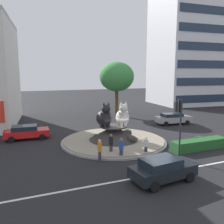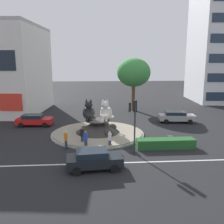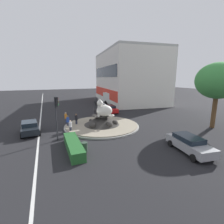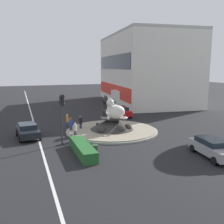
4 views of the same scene
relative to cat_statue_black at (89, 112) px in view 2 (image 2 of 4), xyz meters
The scene contains 16 objects.
ground_plane 2.75m from the cat_statue_black, ahead, with size 160.00×160.00×0.00m, color black.
lane_centreline 8.65m from the cat_statue_black, 83.30° to the right, with size 112.00×0.20×0.01m, color silver.
roundabout_island 2.21m from the cat_statue_black, ahead, with size 10.40×10.40×1.68m.
cat_statue_black is the anchor object (origin of this frame).
cat_statue_white 1.92m from the cat_statue_black, ahead, with size 1.90×2.39×2.43m.
traffic_light_mast 7.42m from the cat_statue_black, 56.43° to the right, with size 0.79×0.45×4.79m.
clipped_hedge_strip 9.14m from the cat_statue_black, 34.40° to the right, with size 5.52×1.20×0.90m, color #235B28.
broadleaf_tree_behind_island 16.07m from the cat_statue_black, 62.52° to the left, with size 5.55×5.55×8.72m.
pedestrian_orange_shirt 5.30m from the cat_statue_black, 114.23° to the right, with size 0.33×0.33×1.79m.
pedestrian_blue_shirt 4.85m from the cat_statue_black, 92.83° to the right, with size 0.40×0.40×1.69m.
pedestrian_white_shirt 5.28m from the cat_statue_black, 65.65° to the right, with size 0.34×0.34×1.59m.
pedestrian_black_shirt 3.77m from the cat_statue_black, 100.63° to the right, with size 0.38×0.38×1.77m.
sedan_on_far_lane 12.77m from the cat_statue_black, 22.34° to the left, with size 4.93×2.51×1.50m.
hatchback_near_shophouse 8.51m from the cat_statue_black, 148.42° to the left, with size 4.51×2.22×1.46m.
parked_car_right 9.38m from the cat_statue_black, 86.63° to the right, with size 4.35×2.45×1.51m.
litter_bin 9.26m from the cat_statue_black, 27.19° to the right, with size 0.56×0.56×0.90m.
Camera 2 is at (-0.30, -26.61, 8.00)m, focal length 39.14 mm.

